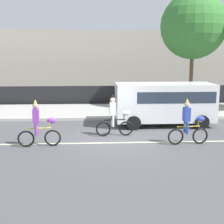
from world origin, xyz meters
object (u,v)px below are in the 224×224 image
(parade_cyclist_cobalt, at_px, (189,124))
(pedestrian_onlooker, at_px, (131,95))
(parade_cyclist_zebra, at_px, (115,118))
(parked_van_white, at_px, (166,101))
(parade_cyclist_purple, at_px, (39,126))

(parade_cyclist_cobalt, height_order, pedestrian_onlooker, parade_cyclist_cobalt)
(parade_cyclist_zebra, distance_m, parade_cyclist_cobalt, 3.29)
(parade_cyclist_zebra, height_order, parade_cyclist_cobalt, same)
(parade_cyclist_zebra, xyz_separation_m, parked_van_white, (2.76, 2.08, 0.44))
(parade_cyclist_purple, distance_m, parade_cyclist_cobalt, 6.06)
(parade_cyclist_cobalt, bearing_deg, parade_cyclist_zebra, 153.24)
(parade_cyclist_cobalt, distance_m, pedestrian_onlooker, 8.04)
(parade_cyclist_cobalt, bearing_deg, parade_cyclist_purple, 179.88)
(parked_van_white, bearing_deg, pedestrian_onlooker, 106.80)
(parade_cyclist_purple, bearing_deg, parade_cyclist_cobalt, -0.12)
(parade_cyclist_zebra, relative_size, parked_van_white, 0.38)
(parade_cyclist_zebra, bearing_deg, parade_cyclist_cobalt, -26.76)
(parade_cyclist_zebra, distance_m, parked_van_white, 3.48)
(parade_cyclist_zebra, relative_size, parade_cyclist_cobalt, 1.00)
(parade_cyclist_purple, distance_m, pedestrian_onlooker, 9.12)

